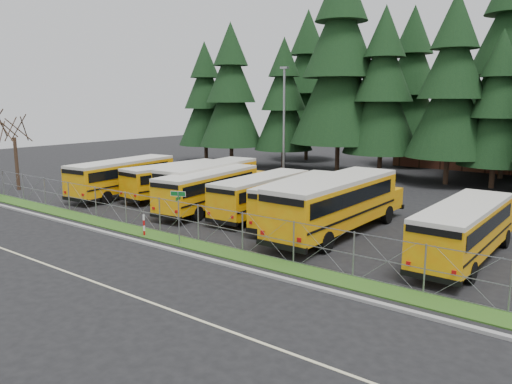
# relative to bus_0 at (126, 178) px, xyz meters

# --- Properties ---
(ground) EXTENTS (120.00, 120.00, 0.00)m
(ground) POSITION_rel_bus_0_xyz_m (14.38, -4.86, -1.41)
(ground) COLOR black
(ground) RESTS_ON ground
(curb) EXTENTS (50.00, 0.25, 0.12)m
(curb) POSITION_rel_bus_0_xyz_m (14.38, -7.96, -1.35)
(curb) COLOR gray
(curb) RESTS_ON ground
(grass_verge) EXTENTS (50.00, 1.40, 0.06)m
(grass_verge) POSITION_rel_bus_0_xyz_m (14.38, -6.56, -1.38)
(grass_verge) COLOR #284F16
(grass_verge) RESTS_ON ground
(road_lane_line) EXTENTS (50.00, 0.12, 0.01)m
(road_lane_line) POSITION_rel_bus_0_xyz_m (14.38, -12.86, -1.40)
(road_lane_line) COLOR beige
(road_lane_line) RESTS_ON ground
(chainlink_fence) EXTENTS (44.00, 0.10, 2.00)m
(chainlink_fence) POSITION_rel_bus_0_xyz_m (14.38, -5.86, -0.41)
(chainlink_fence) COLOR gray
(chainlink_fence) RESTS_ON ground
(brick_building) EXTENTS (22.00, 10.00, 6.00)m
(brick_building) POSITION_rel_bus_0_xyz_m (20.38, 35.14, 1.59)
(brick_building) COLOR brown
(brick_building) RESTS_ON ground
(bus_0) EXTENTS (3.68, 10.97, 2.82)m
(bus_0) POSITION_rel_bus_0_xyz_m (0.00, 0.00, 0.00)
(bus_0) COLOR orange
(bus_0) RESTS_ON ground
(bus_1) EXTENTS (3.01, 10.02, 2.59)m
(bus_1) POSITION_rel_bus_0_xyz_m (3.72, 1.99, -0.12)
(bus_1) COLOR orange
(bus_1) RESTS_ON ground
(bus_2) EXTENTS (3.81, 11.17, 2.87)m
(bus_2) POSITION_rel_bus_0_xyz_m (6.93, 2.30, 0.02)
(bus_2) COLOR orange
(bus_2) RESTS_ON ground
(bus_3) EXTENTS (3.61, 10.54, 2.71)m
(bus_3) POSITION_rel_bus_0_xyz_m (8.83, 0.16, -0.06)
(bus_3) COLOR orange
(bus_3) RESTS_ON ground
(bus_4) EXTENTS (2.87, 10.03, 2.60)m
(bus_4) POSITION_rel_bus_0_xyz_m (12.58, 1.09, -0.11)
(bus_4) COLOR orange
(bus_4) RESTS_ON ground
(bus_5) EXTENTS (3.72, 10.55, 2.71)m
(bus_5) POSITION_rel_bus_0_xyz_m (15.66, 0.92, -0.06)
(bus_5) COLOR orange
(bus_5) RESTS_ON ground
(bus_6) EXTENTS (2.89, 12.18, 3.19)m
(bus_6) POSITION_rel_bus_0_xyz_m (18.50, -0.05, 0.19)
(bus_6) COLOR orange
(bus_6) RESTS_ON ground
(bus_east) EXTENTS (2.48, 10.39, 2.72)m
(bus_east) POSITION_rel_bus_0_xyz_m (25.47, -0.62, -0.05)
(bus_east) COLOR orange
(bus_east) RESTS_ON ground
(street_sign) EXTENTS (0.79, 0.52, 2.81)m
(street_sign) POSITION_rel_bus_0_xyz_m (13.02, -6.91, 0.62)
(street_sign) COLOR gray
(street_sign) RESTS_ON ground
(striped_bollard) EXTENTS (0.11, 0.11, 1.20)m
(striped_bollard) POSITION_rel_bus_0_xyz_m (10.30, -6.95, -0.81)
(striped_bollard) COLOR #B20C0C
(striped_bollard) RESTS_ON ground
(light_standard) EXTENTS (0.70, 0.35, 10.14)m
(light_standard) POSITION_rel_bus_0_xyz_m (6.97, 11.51, 4.09)
(light_standard) COLOR gray
(light_standard) RESTS_ON ground
(conifer_0) EXTENTS (6.37, 6.37, 14.09)m
(conifer_0) POSITION_rel_bus_0_xyz_m (-9.80, 19.60, 5.63)
(conifer_0) COLOR black
(conifer_0) RESTS_ON ground
(conifer_1) EXTENTS (7.10, 7.10, 15.70)m
(conifer_1) POSITION_rel_bus_0_xyz_m (-4.87, 18.49, 6.44)
(conifer_1) COLOR black
(conifer_1) RESTS_ON ground
(conifer_2) EXTENTS (6.29, 6.29, 13.91)m
(conifer_2) POSITION_rel_bus_0_xyz_m (0.78, 20.55, 5.55)
(conifer_2) COLOR black
(conifer_2) RESTS_ON ground
(conifer_3) EXTENTS (9.52, 9.52, 21.05)m
(conifer_3) POSITION_rel_bus_0_xyz_m (7.36, 20.59, 9.11)
(conifer_3) COLOR black
(conifer_3) RESTS_ON ground
(conifer_4) EXTENTS (7.23, 7.23, 15.98)m
(conifer_4) POSITION_rel_bus_0_xyz_m (11.82, 20.83, 6.58)
(conifer_4) COLOR black
(conifer_4) RESTS_ON ground
(conifer_5) EXTENTS (7.47, 7.47, 16.52)m
(conifer_5) POSITION_rel_bus_0_xyz_m (18.15, 20.67, 6.85)
(conifer_5) COLOR black
(conifer_5) RESTS_ON ground
(conifer_6) EXTENTS (5.93, 5.93, 13.10)m
(conifer_6) POSITION_rel_bus_0_xyz_m (21.86, 21.00, 5.14)
(conifer_6) COLOR black
(conifer_6) RESTS_ON ground
(conifer_10) EXTENTS (8.15, 8.15, 18.02)m
(conifer_10) POSITION_rel_bus_0_xyz_m (-1.43, 28.85, 7.60)
(conifer_10) COLOR black
(conifer_10) RESTS_ON ground
(conifer_11) EXTENTS (7.91, 7.91, 17.49)m
(conifer_11) POSITION_rel_bus_0_xyz_m (10.77, 30.87, 7.33)
(conifer_11) COLOR black
(conifer_11) RESTS_ON ground
(conifer_12) EXTENTS (9.63, 9.63, 21.29)m
(conifer_12) POSITION_rel_bus_0_xyz_m (21.28, 27.16, 9.23)
(conifer_12) COLOR black
(conifer_12) RESTS_ON ground
(bare_tree_1) EXTENTS (4.36, 4.36, 6.23)m
(bare_tree_1) POSITION_rel_bus_0_xyz_m (-9.28, -3.82, 1.70)
(bare_tree_1) COLOR #2F2115
(bare_tree_1) RESTS_ON ground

